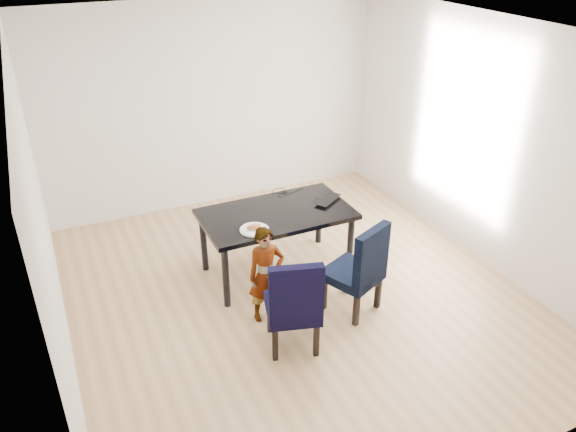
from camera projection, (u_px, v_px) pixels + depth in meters
name	position (u px, v px, depth m)	size (l,w,h in m)	color
floor	(296.00, 295.00, 5.95)	(4.50, 5.00, 0.01)	tan
ceiling	(298.00, 30.00, 4.66)	(4.50, 5.00, 0.01)	white
wall_back	(214.00, 106.00, 7.30)	(4.50, 0.01, 2.70)	silver
wall_front	(481.00, 339.00, 3.31)	(4.50, 0.01, 2.70)	white
wall_left	(42.00, 228.00, 4.47)	(0.01, 5.00, 2.70)	silver
wall_right	(482.00, 143.00, 6.14)	(0.01, 5.00, 2.70)	silver
dining_table	(277.00, 242.00, 6.17)	(1.60, 0.90, 0.75)	black
chair_left	(292.00, 300.00, 5.05)	(0.47, 0.49, 0.98)	black
chair_right	(353.00, 267.00, 5.52)	(0.48, 0.50, 0.99)	black
child	(266.00, 275.00, 5.39)	(0.37, 0.24, 1.00)	orange
plate	(254.00, 230.00, 5.64)	(0.29, 0.29, 0.02)	white
sandwich	(254.00, 227.00, 5.62)	(0.15, 0.07, 0.06)	#9C6238
laptop	(324.00, 199.00, 6.23)	(0.37, 0.24, 0.03)	black
cable_tangle	(284.00, 194.00, 6.36)	(0.13, 0.13, 0.01)	black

